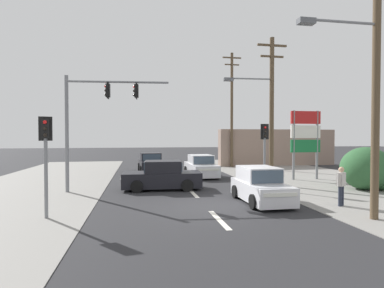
{
  "coord_description": "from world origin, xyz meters",
  "views": [
    {
      "loc": [
        -2.74,
        -11.9,
        2.85
      ],
      "look_at": [
        0.13,
        4.0,
        2.47
      ],
      "focal_mm": 28.0,
      "sensor_mm": 36.0,
      "label": 1
    }
  ],
  "objects_px": {
    "pedestal_signal_right_kerb": "(265,145)",
    "pedestrian_at_kerb": "(341,184)",
    "sedan_oncoming_mid": "(151,163)",
    "utility_pole_midground_right": "(269,106)",
    "utility_pole_background_right": "(232,108)",
    "shopping_plaza_sign": "(306,135)",
    "sedan_kerbside_parked": "(201,167)",
    "pedestal_signal_left_kerb": "(46,149)",
    "sedan_receding_far": "(162,176)",
    "traffic_signal_mast": "(93,112)",
    "utility_pole_foreground_right": "(372,74)",
    "hatchback_crossing_left": "(260,186)"
  },
  "relations": [
    {
      "from": "shopping_plaza_sign",
      "to": "sedan_receding_far",
      "type": "height_order",
      "value": "shopping_plaza_sign"
    },
    {
      "from": "hatchback_crossing_left",
      "to": "pedestrian_at_kerb",
      "type": "bearing_deg",
      "value": -24.98
    },
    {
      "from": "utility_pole_foreground_right",
      "to": "pedestal_signal_left_kerb",
      "type": "bearing_deg",
      "value": 168.98
    },
    {
      "from": "hatchback_crossing_left",
      "to": "sedan_oncoming_mid",
      "type": "height_order",
      "value": "sedan_oncoming_mid"
    },
    {
      "from": "utility_pole_midground_right",
      "to": "pedestal_signal_left_kerb",
      "type": "xyz_separation_m",
      "value": [
        -10.76,
        -5.41,
        -2.27
      ]
    },
    {
      "from": "utility_pole_midground_right",
      "to": "pedestal_signal_left_kerb",
      "type": "height_order",
      "value": "utility_pole_midground_right"
    },
    {
      "from": "sedan_kerbside_parked",
      "to": "pedestrian_at_kerb",
      "type": "relative_size",
      "value": 2.63
    },
    {
      "from": "pedestal_signal_right_kerb",
      "to": "sedan_oncoming_mid",
      "type": "distance_m",
      "value": 11.18
    },
    {
      "from": "utility_pole_midground_right",
      "to": "shopping_plaza_sign",
      "type": "xyz_separation_m",
      "value": [
        3.39,
        1.73,
        -1.71
      ]
    },
    {
      "from": "utility_pole_background_right",
      "to": "pedestal_signal_right_kerb",
      "type": "height_order",
      "value": "utility_pole_background_right"
    },
    {
      "from": "pedestal_signal_right_kerb",
      "to": "sedan_kerbside_parked",
      "type": "height_order",
      "value": "pedestal_signal_right_kerb"
    },
    {
      "from": "traffic_signal_mast",
      "to": "utility_pole_background_right",
      "type": "bearing_deg",
      "value": 45.09
    },
    {
      "from": "pedestal_signal_left_kerb",
      "to": "shopping_plaza_sign",
      "type": "xyz_separation_m",
      "value": [
        14.15,
        7.14,
        0.57
      ]
    },
    {
      "from": "shopping_plaza_sign",
      "to": "sedan_kerbside_parked",
      "type": "bearing_deg",
      "value": 156.85
    },
    {
      "from": "pedestal_signal_left_kerb",
      "to": "sedan_receding_far",
      "type": "distance_m",
      "value": 7.01
    },
    {
      "from": "sedan_oncoming_mid",
      "to": "pedestrian_at_kerb",
      "type": "bearing_deg",
      "value": -62.38
    },
    {
      "from": "pedestal_signal_left_kerb",
      "to": "sedan_kerbside_parked",
      "type": "height_order",
      "value": "pedestal_signal_left_kerb"
    },
    {
      "from": "utility_pole_background_right",
      "to": "shopping_plaza_sign",
      "type": "relative_size",
      "value": 2.34
    },
    {
      "from": "pedestal_signal_right_kerb",
      "to": "utility_pole_midground_right",
      "type": "bearing_deg",
      "value": 56.77
    },
    {
      "from": "hatchback_crossing_left",
      "to": "pedestrian_at_kerb",
      "type": "relative_size",
      "value": 2.23
    },
    {
      "from": "hatchback_crossing_left",
      "to": "utility_pole_background_right",
      "type": "bearing_deg",
      "value": 76.89
    },
    {
      "from": "sedan_kerbside_parked",
      "to": "sedan_oncoming_mid",
      "type": "height_order",
      "value": "same"
    },
    {
      "from": "utility_pole_background_right",
      "to": "shopping_plaza_sign",
      "type": "height_order",
      "value": "utility_pole_background_right"
    },
    {
      "from": "utility_pole_background_right",
      "to": "pedestal_signal_left_kerb",
      "type": "bearing_deg",
      "value": -126.52
    },
    {
      "from": "sedan_oncoming_mid",
      "to": "utility_pole_foreground_right",
      "type": "bearing_deg",
      "value": -66.39
    },
    {
      "from": "hatchback_crossing_left",
      "to": "utility_pole_midground_right",
      "type": "bearing_deg",
      "value": 61.06
    },
    {
      "from": "pedestrian_at_kerb",
      "to": "traffic_signal_mast",
      "type": "bearing_deg",
      "value": 153.73
    },
    {
      "from": "sedan_kerbside_parked",
      "to": "sedan_receding_far",
      "type": "distance_m",
      "value": 5.75
    },
    {
      "from": "utility_pole_midground_right",
      "to": "traffic_signal_mast",
      "type": "xyz_separation_m",
      "value": [
        -9.9,
        -0.42,
        -0.54
      ]
    },
    {
      "from": "utility_pole_background_right",
      "to": "pedestrian_at_kerb",
      "type": "height_order",
      "value": "utility_pole_background_right"
    },
    {
      "from": "pedestal_signal_right_kerb",
      "to": "shopping_plaza_sign",
      "type": "height_order",
      "value": "shopping_plaza_sign"
    },
    {
      "from": "utility_pole_foreground_right",
      "to": "pedestal_signal_right_kerb",
      "type": "distance_m",
      "value": 6.87
    },
    {
      "from": "utility_pole_midground_right",
      "to": "pedestal_signal_right_kerb",
      "type": "height_order",
      "value": "utility_pole_midground_right"
    },
    {
      "from": "utility_pole_foreground_right",
      "to": "hatchback_crossing_left",
      "type": "height_order",
      "value": "utility_pole_foreground_right"
    },
    {
      "from": "shopping_plaza_sign",
      "to": "pedestrian_at_kerb",
      "type": "distance_m",
      "value": 8.11
    },
    {
      "from": "traffic_signal_mast",
      "to": "sedan_receding_far",
      "type": "xyz_separation_m",
      "value": [
        3.58,
        0.15,
        -3.44
      ]
    },
    {
      "from": "pedestal_signal_right_kerb",
      "to": "sedan_kerbside_parked",
      "type": "xyz_separation_m",
      "value": [
        -2.3,
        5.81,
        -1.71
      ]
    },
    {
      "from": "pedestal_signal_right_kerb",
      "to": "pedestrian_at_kerb",
      "type": "bearing_deg",
      "value": -71.59
    },
    {
      "from": "sedan_receding_far",
      "to": "pedestrian_at_kerb",
      "type": "distance_m",
      "value": 8.72
    },
    {
      "from": "pedestal_signal_right_kerb",
      "to": "pedestrian_at_kerb",
      "type": "height_order",
      "value": "pedestal_signal_right_kerb"
    },
    {
      "from": "utility_pole_background_right",
      "to": "sedan_kerbside_parked",
      "type": "relative_size",
      "value": 2.51
    },
    {
      "from": "utility_pole_midground_right",
      "to": "shopping_plaza_sign",
      "type": "relative_size",
      "value": 1.88
    },
    {
      "from": "traffic_signal_mast",
      "to": "pedestal_signal_left_kerb",
      "type": "bearing_deg",
      "value": -99.79
    },
    {
      "from": "sedan_receding_far",
      "to": "sedan_oncoming_mid",
      "type": "xyz_separation_m",
      "value": [
        -0.28,
        8.41,
        0.0
      ]
    },
    {
      "from": "utility_pole_background_right",
      "to": "pedestrian_at_kerb",
      "type": "xyz_separation_m",
      "value": [
        -0.53,
        -16.23,
        -4.7
      ]
    },
    {
      "from": "traffic_signal_mast",
      "to": "hatchback_crossing_left",
      "type": "distance_m",
      "value": 9.14
    },
    {
      "from": "pedestal_signal_left_kerb",
      "to": "sedan_receding_far",
      "type": "height_order",
      "value": "pedestal_signal_left_kerb"
    },
    {
      "from": "utility_pole_background_right",
      "to": "hatchback_crossing_left",
      "type": "bearing_deg",
      "value": -103.11
    },
    {
      "from": "sedan_oncoming_mid",
      "to": "pedestrian_at_kerb",
      "type": "xyz_separation_m",
      "value": [
        7.19,
        -13.74,
        0.22
      ]
    },
    {
      "from": "utility_pole_background_right",
      "to": "traffic_signal_mast",
      "type": "height_order",
      "value": "utility_pole_background_right"
    }
  ]
}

